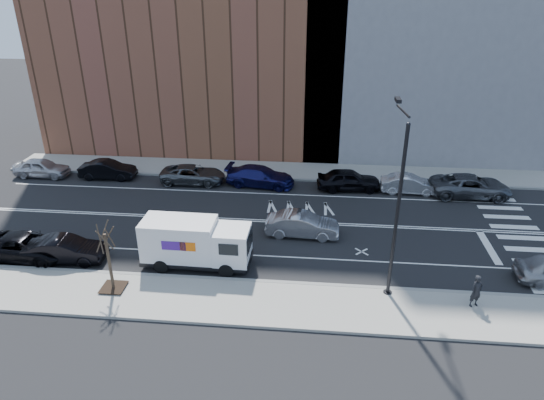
% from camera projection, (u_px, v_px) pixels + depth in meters
% --- Properties ---
extents(ground, '(120.00, 120.00, 0.00)m').
position_uv_depth(ground, '(266.00, 221.00, 31.93)').
color(ground, black).
rests_on(ground, ground).
extents(sidewalk_near, '(44.00, 3.60, 0.15)m').
position_uv_depth(sidewalk_near, '(247.00, 302.00, 23.99)').
color(sidewalk_near, gray).
rests_on(sidewalk_near, ground).
extents(sidewalk_far, '(44.00, 3.60, 0.15)m').
position_uv_depth(sidewalk_far, '(278.00, 170.00, 39.81)').
color(sidewalk_far, gray).
rests_on(sidewalk_far, ground).
extents(curb_near, '(44.00, 0.25, 0.17)m').
position_uv_depth(curb_near, '(252.00, 281.00, 25.60)').
color(curb_near, gray).
rests_on(curb_near, ground).
extents(curb_far, '(44.00, 0.25, 0.17)m').
position_uv_depth(curb_far, '(276.00, 179.00, 38.19)').
color(curb_far, gray).
rests_on(curb_far, ground).
extents(crosswalk, '(3.00, 14.00, 0.01)m').
position_uv_depth(crosswalk, '(518.00, 232.00, 30.55)').
color(crosswalk, white).
rests_on(crosswalk, ground).
extents(road_markings, '(40.00, 8.60, 0.01)m').
position_uv_depth(road_markings, '(266.00, 221.00, 31.93)').
color(road_markings, white).
rests_on(road_markings, ground).
extents(bldg_brick, '(26.00, 10.00, 22.00)m').
position_uv_depth(bldg_brick, '(193.00, 21.00, 41.93)').
color(bldg_brick, brown).
rests_on(bldg_brick, ground).
extents(streetlight, '(0.44, 4.02, 9.34)m').
position_uv_depth(streetlight, '(397.00, 201.00, 22.93)').
color(streetlight, black).
rests_on(streetlight, ground).
extents(street_tree, '(1.20, 1.20, 3.75)m').
position_uv_depth(street_tree, '(110.00, 267.00, 24.36)').
color(street_tree, black).
rests_on(street_tree, ground).
extents(fedex_van, '(6.05, 2.24, 2.74)m').
position_uv_depth(fedex_van, '(195.00, 243.00, 26.56)').
color(fedex_van, black).
rests_on(fedex_van, ground).
extents(far_parked_a, '(4.35, 1.81, 1.47)m').
position_uv_depth(far_parked_a, '(42.00, 168.00, 38.56)').
color(far_parked_a, '#B4B3B9').
rests_on(far_parked_a, ground).
extents(far_parked_b, '(4.42, 1.66, 1.44)m').
position_uv_depth(far_parked_b, '(108.00, 170.00, 38.21)').
color(far_parked_b, black).
rests_on(far_parked_b, ground).
extents(far_parked_c, '(4.96, 2.34, 1.37)m').
position_uv_depth(far_parked_c, '(193.00, 174.00, 37.42)').
color(far_parked_c, '#53575B').
rests_on(far_parked_c, ground).
extents(far_parked_d, '(5.41, 2.70, 1.51)m').
position_uv_depth(far_parked_d, '(260.00, 176.00, 36.90)').
color(far_parked_d, '#181753').
rests_on(far_parked_d, ground).
extents(far_parked_e, '(4.82, 2.27, 1.59)m').
position_uv_depth(far_parked_e, '(349.00, 180.00, 36.19)').
color(far_parked_e, black).
rests_on(far_parked_e, ground).
extents(far_parked_f, '(4.19, 1.54, 1.37)m').
position_uv_depth(far_parked_f, '(409.00, 184.00, 35.73)').
color(far_parked_f, silver).
rests_on(far_parked_f, ground).
extents(far_parked_g, '(5.70, 2.67, 1.58)m').
position_uv_depth(far_parked_g, '(471.00, 186.00, 35.15)').
color(far_parked_g, '#505358').
rests_on(far_parked_g, ground).
extents(driving_sedan, '(4.55, 1.74, 1.48)m').
position_uv_depth(driving_sedan, '(302.00, 225.00, 29.91)').
color(driving_sedan, '#A6A7AB').
rests_on(driving_sedan, ground).
extents(near_parked_rear_a, '(4.53, 1.88, 1.46)m').
position_uv_depth(near_parked_rear_a, '(65.00, 250.00, 27.25)').
color(near_parked_rear_a, black).
rests_on(near_parked_rear_a, ground).
extents(near_parked_rear_b, '(5.30, 2.56, 1.45)m').
position_uv_depth(near_parked_rear_b, '(26.00, 246.00, 27.61)').
color(near_parked_rear_b, black).
rests_on(near_parked_rear_b, ground).
extents(pedestrian, '(0.73, 0.63, 1.70)m').
position_uv_depth(pedestrian, '(476.00, 291.00, 23.28)').
color(pedestrian, black).
rests_on(pedestrian, sidewalk_near).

